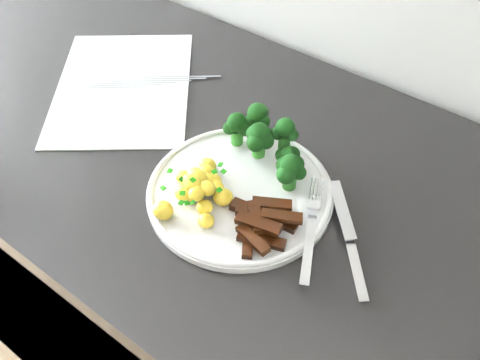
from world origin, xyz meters
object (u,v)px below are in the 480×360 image
Objects in this scene: potatoes at (197,187)px; beef_strips at (262,220)px; knife at (352,252)px; fork at (310,232)px; plate at (240,191)px; counter at (264,333)px; broccoli at (270,141)px; recipe_paper at (123,86)px.

potatoes is 0.10m from beef_strips.
fork is at bearing -167.76° from knife.
fork reaches higher than plate.
beef_strips is 0.72× the size of knife.
counter is 0.49m from broccoli.
fork is (0.16, 0.03, -0.01)m from potatoes.
potatoes reaches higher than plate.
potatoes is at bearing -168.66° from knife.
broccoli is 1.38× the size of beef_strips.
knife is at bearing 0.61° from plate.
counter is 0.45m from plate.
counter is 0.48m from knife.
plate reaches higher than counter.
plate is 0.17m from knife.
broccoli is (-0.03, 0.03, 0.49)m from counter.
plate is at bearing -179.39° from knife.
potatoes is at bearing -108.98° from broccoli.
fork is (0.12, -0.08, -0.03)m from broccoli.
broccoli is at bearing 71.02° from potatoes.
potatoes is at bearing -24.10° from recipe_paper.
recipe_paper is 1.50× the size of plate.
recipe_paper is 0.29m from potatoes.
knife is at bearing 16.53° from beef_strips.
broccoli is 0.15m from fork.
potatoes reaches higher than fork.
recipe_paper is 2.38× the size of fork.
potatoes is (-0.07, -0.08, 0.47)m from counter.
broccoli reaches higher than fork.
plate is 0.07m from beef_strips.
recipe_paper is 0.48m from knife.
broccoli is (-0.00, 0.07, 0.04)m from plate.
fork is at bearing 20.26° from beef_strips.
counter is at bearing 49.70° from potatoes.
fork is (0.09, -0.05, 0.46)m from counter.
broccoli reaches higher than recipe_paper.
knife is (0.21, 0.04, -0.02)m from potatoes.
plate is at bearing 45.03° from potatoes.
knife is at bearing 11.34° from potatoes.
broccoli reaches higher than plate.
potatoes is 0.76× the size of fork.
counter is at bearing 54.86° from plate.
potatoes reaches higher than beef_strips.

